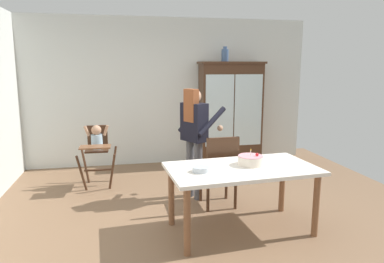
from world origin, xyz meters
name	(u,v)px	position (x,y,z in m)	size (l,w,h in m)	color
ground_plane	(199,219)	(0.00, 0.00, 0.00)	(6.24, 6.24, 0.00)	brown
wall_back	(169,92)	(0.00, 2.63, 1.35)	(5.32, 0.06, 2.70)	silver
china_cabinet	(230,113)	(1.14, 2.37, 0.96)	(1.21, 0.48, 1.91)	#422819
ceramic_vase	(225,55)	(1.01, 2.37, 2.03)	(0.13, 0.13, 0.27)	#3D567F
high_chair_with_toddler	(97,144)	(-1.26, 1.48, 0.65)	(0.59, 0.69, 0.95)	#422819
adult_person	(195,130)	(0.09, 0.70, 0.97)	(0.66, 0.65, 1.53)	#47474C
dining_table	(242,175)	(0.39, -0.37, 0.65)	(1.68, 1.00, 0.74)	silver
birthday_cake	(250,160)	(0.51, -0.32, 0.79)	(0.28, 0.28, 0.19)	beige
serving_bowl	(201,169)	(-0.09, -0.45, 0.77)	(0.18, 0.18, 0.06)	#B2BCC6
dining_chair_far_side	(220,167)	(0.34, 0.28, 0.56)	(0.45, 0.45, 0.96)	#422819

